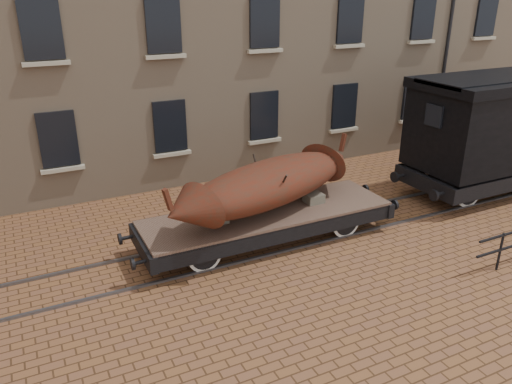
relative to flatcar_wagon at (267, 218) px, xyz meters
name	(u,v)px	position (x,y,z in m)	size (l,w,h in m)	color
ground	(311,231)	(1.41, 0.00, -0.72)	(90.00, 90.00, 0.00)	brown
rail_track	(311,230)	(1.41, 0.00, -0.69)	(30.00, 1.52, 0.06)	#59595E
flatcar_wagon	(267,218)	(0.00, 0.00, 0.00)	(7.66, 2.08, 1.16)	brown
iron_boat	(269,183)	(0.03, 0.00, 0.99)	(6.39, 3.42, 1.56)	#55180D
goods_van	(507,119)	(8.83, 0.00, 1.73)	(7.56, 2.75, 3.91)	black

